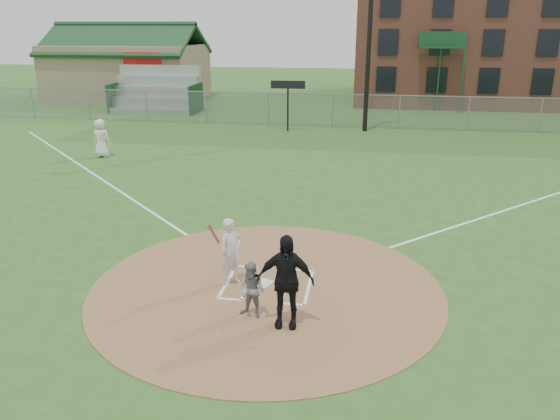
% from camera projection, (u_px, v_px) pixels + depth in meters
% --- Properties ---
extents(ground, '(140.00, 140.00, 0.00)m').
position_uv_depth(ground, '(267.00, 288.00, 13.08)').
color(ground, '#2D5B1F').
rests_on(ground, ground).
extents(dirt_circle, '(8.40, 8.40, 0.02)m').
position_uv_depth(dirt_circle, '(267.00, 287.00, 13.08)').
color(dirt_circle, '#976F47').
rests_on(dirt_circle, ground).
extents(home_plate, '(0.62, 0.62, 0.03)m').
position_uv_depth(home_plate, '(261.00, 283.00, 13.24)').
color(home_plate, silver).
rests_on(home_plate, dirt_circle).
extents(foul_line_first, '(17.04, 17.04, 0.01)m').
position_uv_depth(foul_line_first, '(551.00, 196.00, 20.12)').
color(foul_line_first, white).
rests_on(foul_line_first, ground).
extents(foul_line_third, '(17.04, 17.04, 0.01)m').
position_uv_depth(foul_line_third, '(95.00, 175.00, 22.86)').
color(foul_line_third, white).
rests_on(foul_line_third, ground).
extents(catcher, '(0.71, 0.63, 1.24)m').
position_uv_depth(catcher, '(252.00, 290.00, 11.57)').
color(catcher, gray).
rests_on(catcher, dirt_circle).
extents(umpire, '(1.19, 0.53, 2.01)m').
position_uv_depth(umpire, '(285.00, 281.00, 11.12)').
color(umpire, black).
rests_on(umpire, dirt_circle).
extents(ondeck_player, '(0.92, 0.64, 1.80)m').
position_uv_depth(ondeck_player, '(101.00, 138.00, 25.74)').
color(ondeck_player, white).
rests_on(ondeck_player, ground).
extents(batters_boxes, '(2.08, 1.88, 0.01)m').
position_uv_depth(batters_boxes, '(268.00, 284.00, 13.21)').
color(batters_boxes, white).
rests_on(batters_boxes, dirt_circle).
extents(batter_at_plate, '(0.72, 1.06, 1.78)m').
position_uv_depth(batter_at_plate, '(231.00, 251.00, 13.01)').
color(batter_at_plate, silver).
rests_on(batter_at_plate, dirt_circle).
extents(outfield_fence, '(56.08, 0.08, 2.03)m').
position_uv_depth(outfield_fence, '(333.00, 110.00, 33.31)').
color(outfield_fence, slate).
rests_on(outfield_fence, ground).
extents(bleachers, '(6.08, 3.20, 3.20)m').
position_uv_depth(bleachers, '(155.00, 89.00, 39.03)').
color(bleachers, '#B7BABF').
rests_on(bleachers, ground).
extents(clubhouse, '(12.20, 8.71, 6.23)m').
position_uv_depth(clubhouse, '(128.00, 70.00, 45.88)').
color(clubhouse, gray).
rests_on(clubhouse, ground).
extents(brick_warehouse, '(30.00, 17.17, 15.00)m').
position_uv_depth(brick_warehouse, '(549.00, 5.00, 43.70)').
color(brick_warehouse, '#A55B47').
rests_on(brick_warehouse, ground).
extents(light_pole, '(1.20, 0.30, 12.22)m').
position_uv_depth(light_pole, '(370.00, 13.00, 30.27)').
color(light_pole, black).
rests_on(light_pole, ground).
extents(scoreboard_sign, '(2.00, 0.10, 2.93)m').
position_uv_depth(scoreboard_sign, '(288.00, 90.00, 31.57)').
color(scoreboard_sign, black).
rests_on(scoreboard_sign, ground).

